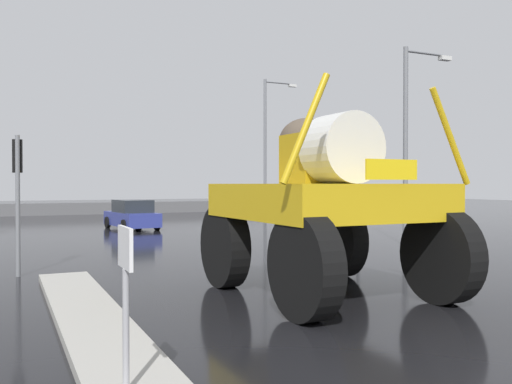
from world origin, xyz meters
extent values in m
plane|color=black|center=(0.00, 18.00, 0.00)|extent=(120.00, 120.00, 0.00)
cube|color=#9E9B93|center=(-4.24, 5.19, 0.07)|extent=(1.12, 9.22, 0.15)
cylinder|color=#99999E|center=(-4.40, 1.42, 0.80)|extent=(0.07, 0.07, 1.30)
cube|color=white|center=(-4.40, 1.44, 1.67)|extent=(0.04, 0.60, 0.44)
cube|color=black|center=(-4.38, 1.44, 1.67)|extent=(0.01, 0.36, 0.08)
cylinder|color=black|center=(-1.02, 7.17, 0.93)|extent=(0.51, 1.88, 1.86)
cylinder|color=black|center=(2.10, 7.25, 0.93)|extent=(0.51, 1.88, 1.86)
cylinder|color=black|center=(-0.93, 3.72, 0.93)|extent=(0.51, 1.88, 1.86)
cylinder|color=black|center=(2.19, 3.80, 0.93)|extent=(0.51, 1.88, 1.86)
cube|color=gold|center=(0.58, 5.48, 1.98)|extent=(3.73, 4.25, 0.72)
cube|color=#A98611|center=(0.57, 5.92, 2.88)|extent=(1.14, 1.16, 1.07)
cylinder|color=silver|center=(0.60, 4.88, 3.05)|extent=(1.44, 1.05, 1.42)
cylinder|color=gold|center=(-1.00, 3.57, 3.27)|extent=(0.95, 0.14, 1.90)
cylinder|color=gold|center=(2.26, 3.66, 3.25)|extent=(1.03, 0.15, 1.87)
cube|color=yellow|center=(0.64, 3.38, 2.59)|extent=(1.13, 0.07, 0.36)
cube|color=navy|center=(0.45, 23.95, 0.53)|extent=(2.20, 4.28, 0.70)
cube|color=#23282D|center=(0.47, 23.81, 1.20)|extent=(1.81, 2.28, 0.64)
cylinder|color=black|center=(-0.56, 25.19, 0.30)|extent=(0.25, 0.62, 0.60)
cylinder|color=black|center=(1.12, 25.40, 0.30)|extent=(0.25, 0.62, 0.60)
cylinder|color=black|center=(-0.22, 22.51, 0.30)|extent=(0.25, 0.62, 0.60)
cylinder|color=black|center=(1.46, 22.72, 0.30)|extent=(0.25, 0.62, 0.60)
cylinder|color=slate|center=(-5.24, 10.64, 1.78)|extent=(0.11, 0.11, 3.57)
cube|color=black|center=(-5.24, 10.86, 3.05)|extent=(0.24, 0.32, 0.84)
sphere|color=red|center=(-5.24, 11.05, 3.32)|extent=(0.17, 0.17, 0.17)
sphere|color=#3C2403|center=(-5.24, 11.05, 3.05)|extent=(0.17, 0.17, 0.17)
sphere|color=black|center=(-5.24, 11.05, 2.78)|extent=(0.17, 0.17, 0.17)
cylinder|color=slate|center=(5.11, 10.64, 1.64)|extent=(0.11, 0.11, 3.27)
cube|color=black|center=(5.11, 10.86, 2.75)|extent=(0.24, 0.32, 0.84)
sphere|color=red|center=(5.11, 11.05, 3.02)|extent=(0.17, 0.17, 0.17)
sphere|color=#3C2403|center=(5.11, 11.05, 2.75)|extent=(0.17, 0.17, 0.17)
sphere|color=black|center=(5.11, 11.05, 2.48)|extent=(0.17, 0.17, 0.17)
cylinder|color=slate|center=(8.27, 12.04, 3.76)|extent=(0.18, 0.18, 7.52)
cylinder|color=slate|center=(9.24, 12.04, 7.37)|extent=(1.94, 0.10, 0.10)
cube|color=silver|center=(10.21, 12.04, 7.27)|extent=(0.50, 0.24, 0.16)
cylinder|color=slate|center=(9.05, 25.87, 4.38)|extent=(0.18, 0.18, 8.77)
cylinder|color=slate|center=(10.00, 25.87, 8.62)|extent=(1.90, 0.10, 0.10)
cube|color=silver|center=(10.95, 25.87, 8.52)|extent=(0.50, 0.24, 0.16)
cylinder|color=#473828|center=(11.97, 25.94, 1.95)|extent=(0.37, 0.37, 3.90)
ellipsoid|color=brown|center=(11.97, 25.94, 5.09)|extent=(3.39, 3.39, 2.88)
cube|color=#59595B|center=(0.00, 38.82, 0.45)|extent=(30.67, 0.24, 0.90)
camera|label=1|loc=(-5.56, -4.31, 2.34)|focal=38.27mm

